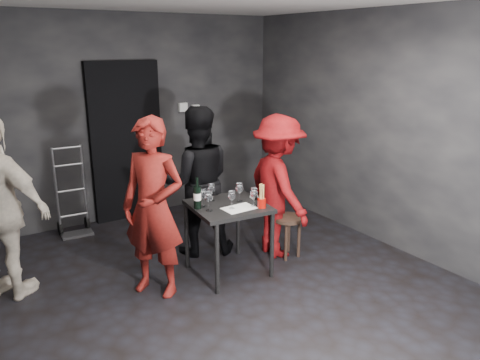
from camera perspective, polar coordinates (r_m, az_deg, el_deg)
floor at (r=4.66m, az=-2.47°, el=-13.40°), size 4.50×5.00×0.02m
wall_back at (r=6.41m, az=-14.06°, el=7.24°), size 4.50×0.04×2.70m
wall_right at (r=5.60m, az=17.74°, el=5.71°), size 0.04×5.00×2.70m
doorway at (r=6.40m, az=-13.70°, el=4.53°), size 0.95×0.10×2.10m
wallbox_upper at (r=6.67m, az=-6.99°, el=8.81°), size 0.12×0.06×0.12m
wallbox_lower at (r=6.76m, az=-5.43°, el=8.53°), size 0.10×0.06×0.14m
hand_truck at (r=6.24m, az=-19.57°, el=-4.34°), size 0.37×0.32×1.12m
tasting_table at (r=4.74m, az=-1.44°, el=-4.12°), size 0.72×0.72×0.75m
stool at (r=5.23m, az=5.85°, el=-5.49°), size 0.33×0.33×0.47m
server_red at (r=4.35m, az=-10.60°, el=-2.00°), size 0.79×0.84×1.92m
woman_black at (r=5.17m, az=-5.27°, el=0.83°), size 1.03×0.80×1.86m
man_maroon at (r=5.14m, az=4.67°, el=-0.32°), size 0.63×1.14×1.68m
tasting_mat at (r=4.60m, az=-0.12°, el=-3.46°), size 0.32×0.22×0.00m
wine_glass_a at (r=4.51m, az=-3.81°, el=-2.48°), size 0.08×0.08×0.22m
wine_glass_b at (r=4.63m, az=-4.48°, el=-2.08°), size 0.10×0.10×0.20m
wine_glass_c at (r=4.79m, az=-3.49°, el=-1.40°), size 0.09×0.09×0.20m
wine_glass_d at (r=4.56m, az=-1.00°, el=-2.31°), size 0.10×0.10×0.20m
wine_glass_e at (r=4.63m, az=1.70°, el=-1.99°), size 0.10×0.10×0.21m
wine_glass_f at (r=4.76m, az=-0.07°, el=-1.40°), size 0.10×0.10×0.22m
wine_bottle at (r=4.59m, az=-5.22°, el=-2.02°), size 0.08×0.08×0.31m
breadstick_cup at (r=4.59m, az=2.67°, el=-1.99°), size 0.08×0.08×0.26m
reserved_card at (r=4.86m, az=1.62°, el=-1.82°), size 0.09×0.13×0.09m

